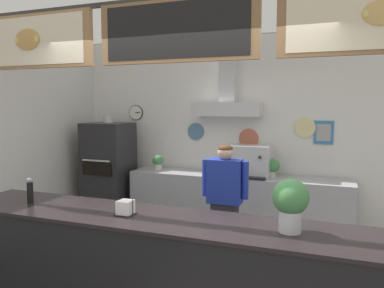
{
  "coord_description": "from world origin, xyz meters",
  "views": [
    {
      "loc": [
        1.3,
        -3.03,
        1.93
      ],
      "look_at": [
        -0.23,
        0.9,
        1.5
      ],
      "focal_mm": 36.31,
      "sensor_mm": 36.0,
      "label": 1
    }
  ],
  "objects_px": {
    "pizza_oven": "(109,174)",
    "napkin_holder": "(125,208)",
    "potted_thyme": "(158,162)",
    "pepper_grinder": "(30,191)",
    "shop_worker": "(225,204)",
    "basil_vase": "(291,203)",
    "potted_basil": "(272,166)",
    "espresso_machine": "(250,161)"
  },
  "relations": [
    {
      "from": "pizza_oven",
      "to": "napkin_holder",
      "type": "bearing_deg",
      "value": -54.11
    },
    {
      "from": "potted_thyme",
      "to": "pepper_grinder",
      "type": "xyz_separation_m",
      "value": [
        -0.05,
        -2.62,
        0.09
      ]
    },
    {
      "from": "potted_thyme",
      "to": "napkin_holder",
      "type": "bearing_deg",
      "value": -69.35
    },
    {
      "from": "pizza_oven",
      "to": "potted_thyme",
      "type": "bearing_deg",
      "value": 11.84
    },
    {
      "from": "shop_worker",
      "to": "pepper_grinder",
      "type": "relative_size",
      "value": 6.1
    },
    {
      "from": "shop_worker",
      "to": "basil_vase",
      "type": "height_order",
      "value": "shop_worker"
    },
    {
      "from": "pepper_grinder",
      "to": "potted_basil",
      "type": "bearing_deg",
      "value": 55.51
    },
    {
      "from": "napkin_holder",
      "to": "pizza_oven",
      "type": "bearing_deg",
      "value": 125.89
    },
    {
      "from": "potted_thyme",
      "to": "napkin_holder",
      "type": "relative_size",
      "value": 1.55
    },
    {
      "from": "potted_basil",
      "to": "napkin_holder",
      "type": "xyz_separation_m",
      "value": [
        -0.77,
        -2.66,
        0.0
      ]
    },
    {
      "from": "espresso_machine",
      "to": "pepper_grinder",
      "type": "xyz_separation_m",
      "value": [
        -1.52,
        -2.6,
        0.0
      ]
    },
    {
      "from": "basil_vase",
      "to": "espresso_machine",
      "type": "bearing_deg",
      "value": 108.78
    },
    {
      "from": "potted_thyme",
      "to": "pepper_grinder",
      "type": "bearing_deg",
      "value": -91.04
    },
    {
      "from": "espresso_machine",
      "to": "basil_vase",
      "type": "xyz_separation_m",
      "value": [
        0.87,
        -2.57,
        0.1
      ]
    },
    {
      "from": "espresso_machine",
      "to": "pepper_grinder",
      "type": "relative_size",
      "value": 2.38
    },
    {
      "from": "potted_basil",
      "to": "basil_vase",
      "type": "distance_m",
      "value": 2.68
    },
    {
      "from": "shop_worker",
      "to": "potted_basil",
      "type": "bearing_deg",
      "value": -106.65
    },
    {
      "from": "espresso_machine",
      "to": "potted_thyme",
      "type": "bearing_deg",
      "value": 179.38
    },
    {
      "from": "basil_vase",
      "to": "pepper_grinder",
      "type": "height_order",
      "value": "basil_vase"
    },
    {
      "from": "espresso_machine",
      "to": "potted_basil",
      "type": "bearing_deg",
      "value": 7.97
    },
    {
      "from": "potted_basil",
      "to": "potted_thyme",
      "type": "relative_size",
      "value": 1.15
    },
    {
      "from": "shop_worker",
      "to": "potted_thyme",
      "type": "distance_m",
      "value": 1.89
    },
    {
      "from": "potted_basil",
      "to": "basil_vase",
      "type": "relative_size",
      "value": 0.68
    },
    {
      "from": "shop_worker",
      "to": "napkin_holder",
      "type": "xyz_separation_m",
      "value": [
        -0.45,
        -1.44,
        0.27
      ]
    },
    {
      "from": "shop_worker",
      "to": "napkin_holder",
      "type": "relative_size",
      "value": 9.86
    },
    {
      "from": "potted_basil",
      "to": "pizza_oven",
      "type": "bearing_deg",
      "value": -175.71
    },
    {
      "from": "pizza_oven",
      "to": "potted_basil",
      "type": "relative_size",
      "value": 6.52
    },
    {
      "from": "napkin_holder",
      "to": "basil_vase",
      "type": "relative_size",
      "value": 0.38
    },
    {
      "from": "espresso_machine",
      "to": "potted_thyme",
      "type": "distance_m",
      "value": 1.47
    },
    {
      "from": "napkin_holder",
      "to": "basil_vase",
      "type": "height_order",
      "value": "basil_vase"
    },
    {
      "from": "basil_vase",
      "to": "shop_worker",
      "type": "bearing_deg",
      "value": 122.9
    },
    {
      "from": "pizza_oven",
      "to": "basil_vase",
      "type": "distance_m",
      "value": 3.98
    },
    {
      "from": "potted_basil",
      "to": "basil_vase",
      "type": "bearing_deg",
      "value": -77.61
    },
    {
      "from": "pizza_oven",
      "to": "potted_basil",
      "type": "xyz_separation_m",
      "value": [
        2.56,
        0.19,
        0.24
      ]
    },
    {
      "from": "espresso_machine",
      "to": "basil_vase",
      "type": "distance_m",
      "value": 2.71
    },
    {
      "from": "basil_vase",
      "to": "pepper_grinder",
      "type": "xyz_separation_m",
      "value": [
        -2.39,
        -0.03,
        -0.1
      ]
    },
    {
      "from": "basil_vase",
      "to": "potted_basil",
      "type": "bearing_deg",
      "value": 102.39
    },
    {
      "from": "pizza_oven",
      "to": "potted_thyme",
      "type": "xyz_separation_m",
      "value": [
        0.79,
        0.17,
        0.21
      ]
    },
    {
      "from": "potted_basil",
      "to": "basil_vase",
      "type": "height_order",
      "value": "basil_vase"
    },
    {
      "from": "potted_basil",
      "to": "basil_vase",
      "type": "xyz_separation_m",
      "value": [
        0.57,
        -2.61,
        0.16
      ]
    },
    {
      "from": "shop_worker",
      "to": "potted_thyme",
      "type": "bearing_deg",
      "value": -41.3
    },
    {
      "from": "espresso_machine",
      "to": "pepper_grinder",
      "type": "distance_m",
      "value": 3.01
    }
  ]
}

